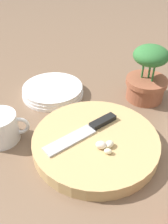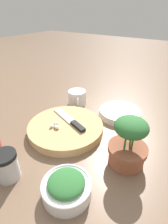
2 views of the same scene
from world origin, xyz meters
The scene contains 7 objects.
ground_plane centered at (0.00, 0.00, 0.00)m, with size 5.00×5.00×0.00m, color brown.
cutting_board centered at (0.06, -0.04, 0.02)m, with size 0.30×0.30×0.03m.
chef_knife centered at (0.03, -0.04, 0.04)m, with size 0.10×0.20×0.01m.
garlic_cloves centered at (0.10, -0.07, 0.04)m, with size 0.05×0.04×0.02m.
coffee_mug centered at (-0.16, -0.14, 0.04)m, with size 0.11×0.10×0.07m.
plate_stack centered at (-0.17, 0.09, 0.01)m, with size 0.19×0.19×0.03m.
potted_herb centered at (0.08, 0.23, 0.08)m, with size 0.12×0.12×0.17m.
Camera 1 is at (0.26, -0.43, 0.44)m, focal length 40.00 mm.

